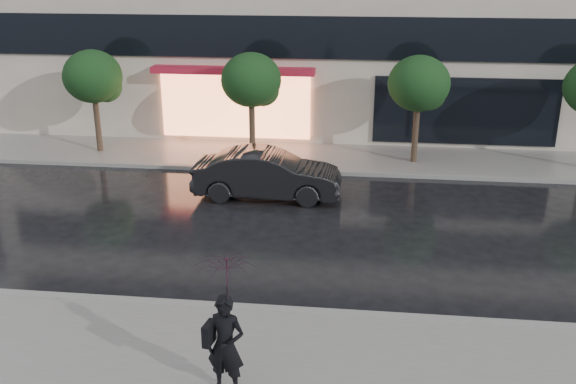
# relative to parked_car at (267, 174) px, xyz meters

# --- Properties ---
(ground) EXTENTS (120.00, 120.00, 0.00)m
(ground) POSITION_rel_parked_car_xyz_m (1.84, -6.00, -0.77)
(ground) COLOR black
(ground) RESTS_ON ground
(sidewalk_near) EXTENTS (60.00, 4.50, 0.12)m
(sidewalk_near) POSITION_rel_parked_car_xyz_m (1.84, -9.25, -0.71)
(sidewalk_near) COLOR slate
(sidewalk_near) RESTS_ON ground
(sidewalk_far) EXTENTS (60.00, 3.50, 0.12)m
(sidewalk_far) POSITION_rel_parked_car_xyz_m (1.84, 4.25, -0.71)
(sidewalk_far) COLOR slate
(sidewalk_far) RESTS_ON ground
(curb_near) EXTENTS (60.00, 0.25, 0.14)m
(curb_near) POSITION_rel_parked_car_xyz_m (1.84, -7.00, -0.70)
(curb_near) COLOR gray
(curb_near) RESTS_ON ground
(curb_far) EXTENTS (60.00, 0.25, 0.14)m
(curb_far) POSITION_rel_parked_car_xyz_m (1.84, 2.50, -0.70)
(curb_far) COLOR gray
(curb_far) RESTS_ON ground
(tree_far_west) EXTENTS (2.20, 2.20, 3.99)m
(tree_far_west) POSITION_rel_parked_car_xyz_m (-7.10, 4.03, 2.16)
(tree_far_west) COLOR #33261C
(tree_far_west) RESTS_ON ground
(tree_mid_west) EXTENTS (2.20, 2.20, 3.99)m
(tree_mid_west) POSITION_rel_parked_car_xyz_m (-1.10, 4.03, 2.16)
(tree_mid_west) COLOR #33261C
(tree_mid_west) RESTS_ON ground
(tree_mid_east) EXTENTS (2.20, 2.20, 3.99)m
(tree_mid_east) POSITION_rel_parked_car_xyz_m (4.90, 4.03, 2.16)
(tree_mid_east) COLOR #33261C
(tree_mid_east) RESTS_ON ground
(parked_car) EXTENTS (4.65, 1.63, 1.53)m
(parked_car) POSITION_rel_parked_car_xyz_m (0.00, 0.00, 0.00)
(parked_car) COLOR black
(parked_car) RESTS_ON ground
(pedestrian_with_umbrella) EXTENTS (1.20, 1.22, 2.60)m
(pedestrian_with_umbrella) POSITION_rel_parked_car_xyz_m (0.77, -9.84, 1.05)
(pedestrian_with_umbrella) COLOR black
(pedestrian_with_umbrella) RESTS_ON sidewalk_near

